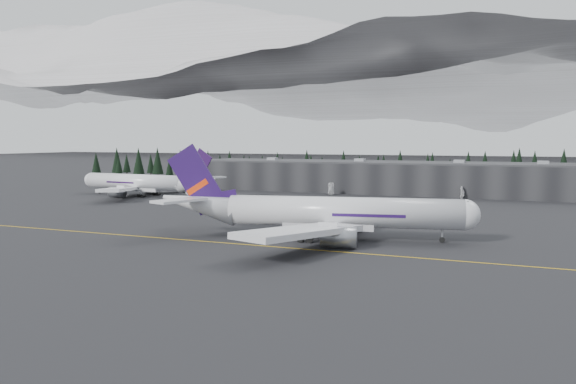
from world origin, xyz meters
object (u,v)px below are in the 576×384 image
at_px(terminal, 383,177).
at_px(jet_parked, 146,183).
at_px(gse_vehicle_b, 462,197).
at_px(gse_vehicle_a, 331,193).
at_px(jet_main, 315,212).

xyz_separation_m(terminal, jet_parked, (-80.21, -51.65, -1.08)).
relative_size(terminal, gse_vehicle_b, 34.19).
relative_size(jet_parked, gse_vehicle_a, 12.88).
xyz_separation_m(jet_main, jet_parked, (-90.62, 63.15, -0.59)).
relative_size(jet_main, gse_vehicle_a, 14.18).
height_order(jet_parked, gse_vehicle_b, jet_parked).
xyz_separation_m(jet_main, gse_vehicle_b, (22.51, 98.38, -5.01)).
relative_size(jet_main, gse_vehicle_b, 14.82).
height_order(jet_main, gse_vehicle_a, jet_main).
xyz_separation_m(jet_parked, gse_vehicle_a, (64.17, 31.19, -4.54)).
relative_size(gse_vehicle_a, gse_vehicle_b, 1.05).
xyz_separation_m(gse_vehicle_a, gse_vehicle_b, (48.95, 4.04, 0.12)).
height_order(jet_parked, gse_vehicle_a, jet_parked).
xyz_separation_m(jet_main, gse_vehicle_a, (-26.45, 94.35, -5.13)).
bearing_deg(terminal, gse_vehicle_b, -26.51).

